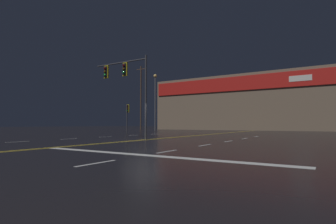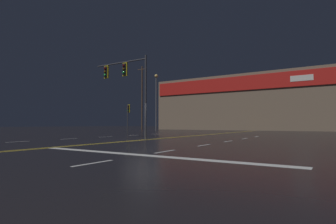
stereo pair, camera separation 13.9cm
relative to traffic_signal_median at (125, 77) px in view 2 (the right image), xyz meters
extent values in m
plane|color=black|center=(2.09, -0.51, -4.50)|extent=(200.00, 200.00, 0.00)
cube|color=gold|center=(1.94, -0.51, -4.50)|extent=(0.12, 60.00, 0.01)
cube|color=gold|center=(2.24, -0.51, -4.50)|extent=(0.12, 60.00, 0.01)
cube|color=silver|center=(-3.18, -5.91, -4.50)|extent=(0.12, 1.40, 0.01)
cube|color=silver|center=(-3.18, -2.31, -4.50)|extent=(0.12, 1.40, 0.01)
cube|color=silver|center=(-3.18, 1.29, -4.50)|extent=(0.12, 1.40, 0.01)
cube|color=silver|center=(-3.18, 4.89, -4.50)|extent=(0.12, 1.40, 0.01)
cube|color=silver|center=(-3.18, 8.49, -4.50)|extent=(0.12, 1.40, 0.01)
cube|color=silver|center=(7.36, -9.51, -4.50)|extent=(0.12, 1.40, 0.01)
cube|color=silver|center=(7.36, -5.91, -4.50)|extent=(0.12, 1.40, 0.01)
cube|color=silver|center=(7.36, -2.31, -4.50)|extent=(0.12, 1.40, 0.01)
cube|color=silver|center=(7.36, 1.29, -4.50)|extent=(0.12, 1.40, 0.01)
cube|color=silver|center=(7.36, 4.89, -4.50)|extent=(0.12, 1.40, 0.01)
cube|color=silver|center=(7.36, 8.49, -4.50)|extent=(0.12, 1.40, 0.01)
cube|color=silver|center=(7.36, -7.33, -4.50)|extent=(10.12, 0.40, 0.01)
cylinder|color=#38383D|center=(1.91, 0.01, -1.56)|extent=(0.14, 0.14, 5.88)
cylinder|color=#38383D|center=(-0.46, 0.01, 1.13)|extent=(4.75, 0.10, 0.10)
cube|color=black|center=(0.01, 0.01, 0.59)|extent=(0.28, 0.24, 0.84)
cube|color=gold|center=(0.01, 0.01, 0.59)|extent=(0.42, 0.08, 0.99)
sphere|color=#500705|center=(0.01, -0.15, 0.85)|extent=(0.17, 0.17, 0.17)
sphere|color=#543707|center=(0.01, -0.15, 0.59)|extent=(0.17, 0.17, 0.17)
sphere|color=green|center=(0.01, -0.15, 0.34)|extent=(0.17, 0.17, 0.17)
cube|color=black|center=(-1.89, 0.01, 0.59)|extent=(0.28, 0.24, 0.84)
cube|color=gold|center=(-1.89, 0.01, 0.59)|extent=(0.42, 0.08, 0.99)
sphere|color=#500705|center=(-1.89, -0.15, 0.85)|extent=(0.17, 0.17, 0.17)
sphere|color=#543707|center=(-1.89, -0.15, 0.59)|extent=(0.17, 0.17, 0.17)
sphere|color=green|center=(-1.89, -0.15, 0.34)|extent=(0.17, 0.17, 0.17)
cylinder|color=#38383D|center=(-8.61, 10.25, -2.76)|extent=(0.13, 0.13, 3.48)
cube|color=black|center=(-8.61, 10.43, -1.49)|extent=(0.28, 0.24, 0.84)
cube|color=gold|center=(-8.61, 10.43, -1.49)|extent=(0.42, 0.08, 0.99)
sphere|color=#500705|center=(-8.61, 10.28, -1.24)|extent=(0.17, 0.17, 0.17)
sphere|color=#543707|center=(-8.61, 10.28, -1.49)|extent=(0.17, 0.17, 0.17)
sphere|color=green|center=(-8.61, 10.28, -1.74)|extent=(0.17, 0.17, 0.17)
cylinder|color=#59595E|center=(-11.79, 21.02, -0.05)|extent=(0.20, 0.20, 8.91)
sphere|color=#F4C666|center=(-11.79, 21.02, 4.58)|extent=(0.56, 0.56, 0.56)
cube|color=#7A6651|center=(2.09, 35.36, 0.43)|extent=(39.51, 10.00, 9.87)
cube|color=red|center=(2.09, 30.26, 3.64)|extent=(38.72, 0.20, 2.47)
cube|color=white|center=(9.01, 30.21, 3.64)|extent=(3.20, 0.16, 0.90)
cylinder|color=#4C3828|center=(-20.14, 27.94, 2.00)|extent=(0.26, 0.26, 13.00)
cube|color=#4C3828|center=(-20.14, 27.94, 7.90)|extent=(2.20, 0.12, 0.12)
camera|label=1|loc=(12.74, -14.53, -3.45)|focal=28.00mm
camera|label=2|loc=(12.86, -14.46, -3.45)|focal=28.00mm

